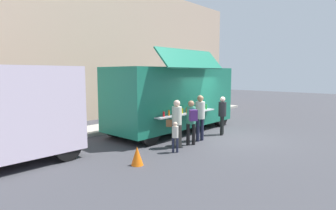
{
  "coord_description": "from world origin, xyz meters",
  "views": [
    {
      "loc": [
        -10.08,
        -5.48,
        2.65
      ],
      "look_at": [
        -1.26,
        2.14,
        1.3
      ],
      "focal_mm": 29.69,
      "sensor_mm": 36.0,
      "label": 1
    }
  ],
  "objects_px": {
    "food_truck_main": "(173,97)",
    "customer_mid_with_backpack": "(191,118)",
    "trash_bin": "(184,109)",
    "customer_rear_waiting": "(176,120)",
    "customer_front_ordering": "(200,114)",
    "child_near_queue": "(175,134)",
    "customer_extra_browsing": "(222,112)",
    "traffic_cone_orange": "(137,156)"
  },
  "relations": [
    {
      "from": "customer_front_ordering",
      "to": "customer_extra_browsing",
      "type": "distance_m",
      "value": 1.53
    },
    {
      "from": "traffic_cone_orange",
      "to": "customer_rear_waiting",
      "type": "distance_m",
      "value": 2.36
    },
    {
      "from": "customer_front_ordering",
      "to": "child_near_queue",
      "type": "distance_m",
      "value": 1.95
    },
    {
      "from": "trash_bin",
      "to": "customer_mid_with_backpack",
      "type": "relative_size",
      "value": 0.52
    },
    {
      "from": "customer_front_ordering",
      "to": "customer_mid_with_backpack",
      "type": "relative_size",
      "value": 1.09
    },
    {
      "from": "traffic_cone_orange",
      "to": "child_near_queue",
      "type": "relative_size",
      "value": 0.53
    },
    {
      "from": "customer_front_ordering",
      "to": "trash_bin",
      "type": "bearing_deg",
      "value": -37.71
    },
    {
      "from": "food_truck_main",
      "to": "customer_mid_with_backpack",
      "type": "xyz_separation_m",
      "value": [
        -1.5,
        -2.11,
        -0.57
      ]
    },
    {
      "from": "traffic_cone_orange",
      "to": "customer_mid_with_backpack",
      "type": "height_order",
      "value": "customer_mid_with_backpack"
    },
    {
      "from": "customer_extra_browsing",
      "to": "child_near_queue",
      "type": "relative_size",
      "value": 1.59
    },
    {
      "from": "customer_front_ordering",
      "to": "traffic_cone_orange",
      "type": "bearing_deg",
      "value": 103.7
    },
    {
      "from": "traffic_cone_orange",
      "to": "food_truck_main",
      "type": "bearing_deg",
      "value": 27.42
    },
    {
      "from": "trash_bin",
      "to": "customer_mid_with_backpack",
      "type": "distance_m",
      "value": 6.98
    },
    {
      "from": "customer_front_ordering",
      "to": "child_near_queue",
      "type": "bearing_deg",
      "value": 108.08
    },
    {
      "from": "customer_extra_browsing",
      "to": "customer_rear_waiting",
      "type": "bearing_deg",
      "value": 65.88
    },
    {
      "from": "traffic_cone_orange",
      "to": "child_near_queue",
      "type": "bearing_deg",
      "value": -0.44
    },
    {
      "from": "customer_front_ordering",
      "to": "customer_extra_browsing",
      "type": "bearing_deg",
      "value": -84.76
    },
    {
      "from": "customer_mid_with_backpack",
      "to": "child_near_queue",
      "type": "bearing_deg",
      "value": 133.3
    },
    {
      "from": "customer_mid_with_backpack",
      "to": "child_near_queue",
      "type": "relative_size",
      "value": 1.59
    },
    {
      "from": "traffic_cone_orange",
      "to": "trash_bin",
      "type": "relative_size",
      "value": 0.65
    },
    {
      "from": "traffic_cone_orange",
      "to": "customer_front_ordering",
      "type": "distance_m",
      "value": 3.69
    },
    {
      "from": "traffic_cone_orange",
      "to": "customer_rear_waiting",
      "type": "height_order",
      "value": "customer_rear_waiting"
    },
    {
      "from": "trash_bin",
      "to": "child_near_queue",
      "type": "relative_size",
      "value": 0.82
    },
    {
      "from": "customer_rear_waiting",
      "to": "customer_mid_with_backpack",
      "type": "bearing_deg",
      "value": -61.33
    },
    {
      "from": "food_truck_main",
      "to": "child_near_queue",
      "type": "distance_m",
      "value": 3.58
    },
    {
      "from": "customer_front_ordering",
      "to": "customer_mid_with_backpack",
      "type": "distance_m",
      "value": 0.78
    },
    {
      "from": "trash_bin",
      "to": "customer_mid_with_backpack",
      "type": "xyz_separation_m",
      "value": [
        -5.36,
        -4.43,
        0.58
      ]
    },
    {
      "from": "customer_extra_browsing",
      "to": "customer_front_ordering",
      "type": "bearing_deg",
      "value": 65.33
    },
    {
      "from": "customer_rear_waiting",
      "to": "customer_extra_browsing",
      "type": "xyz_separation_m",
      "value": [
        2.9,
        -0.18,
        -0.03
      ]
    },
    {
      "from": "trash_bin",
      "to": "customer_rear_waiting",
      "type": "distance_m",
      "value": 7.34
    },
    {
      "from": "trash_bin",
      "to": "child_near_queue",
      "type": "xyz_separation_m",
      "value": [
        -6.48,
        -4.58,
        0.19
      ]
    },
    {
      "from": "customer_front_ordering",
      "to": "customer_extra_browsing",
      "type": "height_order",
      "value": "customer_front_ordering"
    },
    {
      "from": "customer_front_ordering",
      "to": "child_near_queue",
      "type": "height_order",
      "value": "customer_front_ordering"
    },
    {
      "from": "customer_mid_with_backpack",
      "to": "child_near_queue",
      "type": "height_order",
      "value": "customer_mid_with_backpack"
    },
    {
      "from": "food_truck_main",
      "to": "customer_mid_with_backpack",
      "type": "height_order",
      "value": "food_truck_main"
    },
    {
      "from": "food_truck_main",
      "to": "child_near_queue",
      "type": "height_order",
      "value": "food_truck_main"
    },
    {
      "from": "customer_mid_with_backpack",
      "to": "customer_extra_browsing",
      "type": "height_order",
      "value": "customer_mid_with_backpack"
    },
    {
      "from": "child_near_queue",
      "to": "trash_bin",
      "type": "bearing_deg",
      "value": -5.89
    },
    {
      "from": "trash_bin",
      "to": "child_near_queue",
      "type": "height_order",
      "value": "child_near_queue"
    },
    {
      "from": "trash_bin",
      "to": "customer_rear_waiting",
      "type": "xyz_separation_m",
      "value": [
        -5.98,
        -4.22,
        0.59
      ]
    },
    {
      "from": "food_truck_main",
      "to": "customer_mid_with_backpack",
      "type": "relative_size",
      "value": 3.9
    },
    {
      "from": "traffic_cone_orange",
      "to": "customer_extra_browsing",
      "type": "distance_m",
      "value": 5.17
    }
  ]
}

